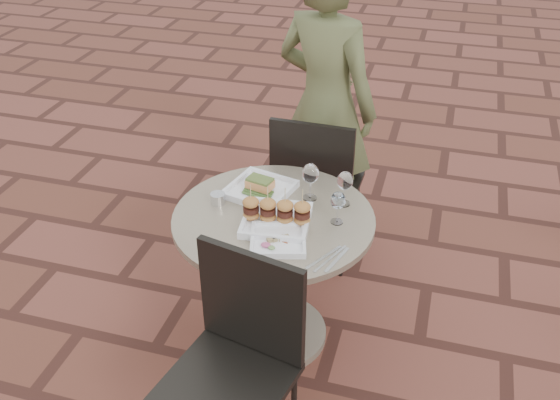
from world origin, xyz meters
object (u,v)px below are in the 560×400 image
(chair_near, at_px, (238,349))
(plate_salmon, at_px, (260,189))
(cafe_table, at_px, (274,260))
(plate_sliders, at_px, (276,215))
(diner, at_px, (326,106))
(plate_tuna, at_px, (278,240))
(chair_far, at_px, (315,179))

(chair_near, bearing_deg, plate_salmon, 113.87)
(chair_near, height_order, plate_salmon, chair_near)
(cafe_table, distance_m, plate_sliders, 0.30)
(plate_salmon, bearing_deg, chair_near, -78.30)
(diner, bearing_deg, chair_near, 111.70)
(plate_salmon, height_order, plate_tuna, plate_salmon)
(chair_far, height_order, diner, diner)
(cafe_table, height_order, plate_salmon, plate_salmon)
(plate_tuna, bearing_deg, chair_near, -93.06)
(chair_far, distance_m, plate_tuna, 0.85)
(plate_salmon, xyz_separation_m, plate_tuna, (0.19, -0.35, -0.01))
(plate_salmon, bearing_deg, chair_far, 71.85)
(diner, xyz_separation_m, plate_salmon, (-0.14, -0.78, -0.10))
(chair_near, xyz_separation_m, diner, (-0.03, 1.58, 0.30))
(plate_sliders, height_order, plate_tuna, plate_sliders)
(chair_far, relative_size, plate_sliders, 2.93)
(diner, relative_size, plate_tuna, 6.02)
(chair_near, distance_m, plate_salmon, 0.84)
(chair_near, height_order, plate_sliders, chair_near)
(cafe_table, relative_size, chair_near, 0.97)
(chair_near, relative_size, plate_tuna, 3.30)
(plate_sliders, bearing_deg, chair_far, 88.99)
(cafe_table, xyz_separation_m, chair_far, (0.04, 0.65, 0.07))
(chair_near, height_order, plate_tuna, chair_near)
(diner, distance_m, plate_sliders, 1.00)
(cafe_table, height_order, chair_far, chair_far)
(chair_far, xyz_separation_m, plate_sliders, (-0.01, -0.70, 0.23))
(chair_far, xyz_separation_m, plate_salmon, (-0.16, -0.48, 0.20))
(chair_near, bearing_deg, plate_tuna, 99.11)
(plate_salmon, bearing_deg, plate_tuna, -61.51)
(plate_salmon, relative_size, plate_sliders, 1.04)
(chair_far, height_order, plate_salmon, chair_far)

